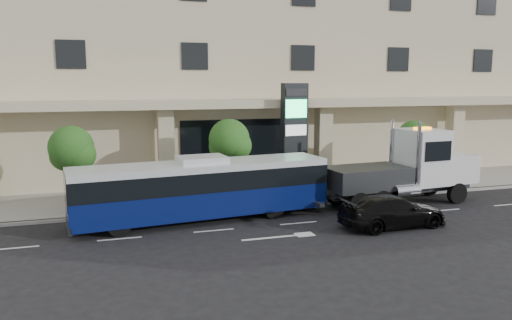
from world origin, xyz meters
The scene contains 11 objects.
ground centered at (0.00, 0.00, 0.00)m, with size 120.00×120.00×0.00m, color black.
sidewalk centered at (0.00, 5.00, 0.07)m, with size 120.00×6.00×0.15m, color gray.
curb centered at (0.00, 2.00, 0.07)m, with size 120.00×0.30×0.15m, color gray.
convention_center centered at (0.00, 15.42, 9.97)m, with size 60.00×17.60×20.00m.
tree_left centered at (-9.97, 3.59, 3.11)m, with size 2.27×2.20×4.22m.
tree_mid centered at (-1.97, 3.59, 3.26)m, with size 2.28×2.20×4.38m.
tree_right centered at (9.53, 3.59, 3.04)m, with size 2.10×2.00×4.04m.
city_bus centered at (-4.13, 0.34, 1.55)m, with size 12.25×3.84×3.05m.
tow_truck centered at (7.02, 0.46, 1.84)m, with size 9.86×3.06×4.47m.
black_sedan centered at (3.81, -3.28, 0.72)m, with size 2.02×4.98×1.44m, color black.
signage_pylon centered at (2.29, 4.98, 3.33)m, with size 1.62×0.78×6.26m.
Camera 1 is at (-8.44, -22.28, 6.45)m, focal length 35.00 mm.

